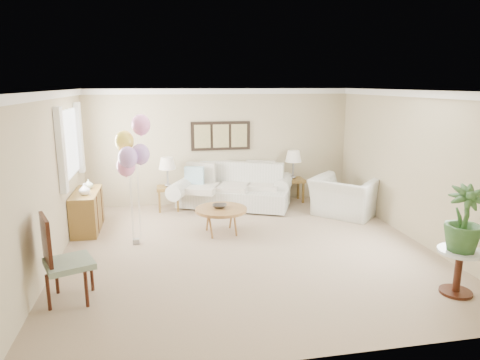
{
  "coord_description": "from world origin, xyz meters",
  "views": [
    {
      "loc": [
        -1.37,
        -6.6,
        2.71
      ],
      "look_at": [
        -0.0,
        0.6,
        1.05
      ],
      "focal_mm": 32.0,
      "sensor_mm": 36.0,
      "label": 1
    }
  ],
  "objects_px": {
    "sofa": "(233,190)",
    "armchair": "(344,197)",
    "balloon_cluster": "(132,149)",
    "coffee_table": "(221,210)",
    "accent_chair": "(62,257)"
  },
  "relations": [
    {
      "from": "armchair",
      "to": "accent_chair",
      "type": "relative_size",
      "value": 1.09
    },
    {
      "from": "accent_chair",
      "to": "coffee_table",
      "type": "bearing_deg",
      "value": 42.32
    },
    {
      "from": "armchair",
      "to": "coffee_table",
      "type": "bearing_deg",
      "value": 58.81
    },
    {
      "from": "sofa",
      "to": "accent_chair",
      "type": "relative_size",
      "value": 2.68
    },
    {
      "from": "sofa",
      "to": "accent_chair",
      "type": "distance_m",
      "value": 4.76
    },
    {
      "from": "accent_chair",
      "to": "balloon_cluster",
      "type": "height_order",
      "value": "balloon_cluster"
    },
    {
      "from": "armchair",
      "to": "accent_chair",
      "type": "xyz_separation_m",
      "value": [
        -5.01,
        -2.74,
        0.19
      ]
    },
    {
      "from": "armchair",
      "to": "accent_chair",
      "type": "bearing_deg",
      "value": 74.44
    },
    {
      "from": "accent_chair",
      "to": "sofa",
      "type": "bearing_deg",
      "value": 53.25
    },
    {
      "from": "sofa",
      "to": "coffee_table",
      "type": "height_order",
      "value": "sofa"
    },
    {
      "from": "sofa",
      "to": "armchair",
      "type": "height_order",
      "value": "sofa"
    },
    {
      "from": "sofa",
      "to": "coffee_table",
      "type": "bearing_deg",
      "value": -107.18
    },
    {
      "from": "sofa",
      "to": "armchair",
      "type": "xyz_separation_m",
      "value": [
        2.16,
        -1.08,
        0.01
      ]
    },
    {
      "from": "coffee_table",
      "to": "accent_chair",
      "type": "relative_size",
      "value": 0.84
    },
    {
      "from": "sofa",
      "to": "balloon_cluster",
      "type": "distance_m",
      "value": 3.1
    }
  ]
}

